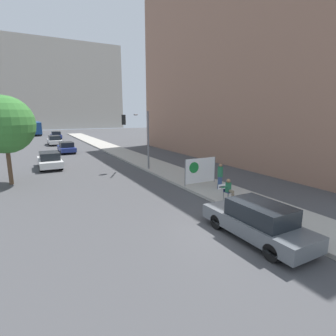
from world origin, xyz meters
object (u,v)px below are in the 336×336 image
jogger_on_sidewalk (220,176)px  car_on_road_midblock (67,147)px  city_bus_on_road (35,127)px  protest_banner (200,170)px  street_tree_near_curb (4,125)px  car_on_road_distant (55,140)px  car_on_road_far_lane (56,135)px  traffic_light_pole (138,131)px  parked_car_curbside (257,221)px  seated_protester (229,189)px  car_on_road_nearest (50,160)px

jogger_on_sidewalk → car_on_road_midblock: bearing=-76.0°
city_bus_on_road → protest_banner: bearing=-81.6°
jogger_on_sidewalk → street_tree_near_curb: size_ratio=0.27×
car_on_road_distant → car_on_road_far_lane: car_on_road_distant is taller
protest_banner → street_tree_near_curb: 13.74m
traffic_light_pole → city_bus_on_road: traffic_light_pole is taller
parked_car_curbside → protest_banner: bearing=71.4°
seated_protester → parked_car_curbside: parked_car_curbside is taller
protest_banner → city_bus_on_road: (-8.26, 56.00, 0.61)m
parked_car_curbside → car_on_road_distant: 39.04m
car_on_road_far_lane → jogger_on_sidewalk: bearing=-83.0°
traffic_light_pole → car_on_road_midblock: 15.32m
traffic_light_pole → car_on_road_midblock: (-4.10, 14.49, -2.81)m
seated_protester → city_bus_on_road: bearing=98.0°
seated_protester → parked_car_curbside: 4.21m
jogger_on_sidewalk → parked_car_curbside: 6.59m
protest_banner → car_on_road_midblock: protest_banner is taller
car_on_road_far_lane → protest_banner: bearing=-83.3°
car_on_road_midblock → car_on_road_far_lane: 20.99m
seated_protester → parked_car_curbside: (-1.85, -3.78, -0.08)m
car_on_road_distant → seated_protester: bearing=-80.9°
jogger_on_sidewalk → traffic_light_pole: (-2.16, 8.37, 2.49)m
jogger_on_sidewalk → traffic_light_pole: 9.00m
protest_banner → car_on_road_midblock: 22.07m
car_on_road_nearest → city_bus_on_road: city_bus_on_road is taller
seated_protester → jogger_on_sidewalk: 2.39m
car_on_road_far_lane → traffic_light_pole: bearing=-84.8°
traffic_light_pole → car_on_road_distant: (-4.57, 24.60, -2.76)m
jogger_on_sidewalk → car_on_road_distant: size_ratio=0.35×
car_on_road_midblock → city_bus_on_road: size_ratio=0.37×
seated_protester → protest_banner: (0.67, 3.69, 0.29)m
car_on_road_distant → parked_car_curbside: bearing=-84.5°
protest_banner → car_on_road_far_lane: bearing=96.7°
traffic_light_pole → car_on_road_nearest: 8.90m
parked_car_curbside → seated_protester: bearing=63.9°
protest_banner → street_tree_near_curb: (-11.48, 6.90, 3.07)m
city_bus_on_road → street_tree_near_curb: 49.26m
jogger_on_sidewalk → city_bus_on_road: size_ratio=0.14×
city_bus_on_road → jogger_on_sidewalk: bearing=-81.4°
traffic_light_pole → car_on_road_midblock: size_ratio=1.15×
car_on_road_distant → city_bus_on_road: city_bus_on_road is taller
parked_car_curbside → car_on_road_midblock: parked_car_curbside is taller
seated_protester → car_on_road_nearest: size_ratio=0.27×
jogger_on_sidewalk → car_on_road_far_lane: 44.17m
jogger_on_sidewalk → car_on_road_distant: jogger_on_sidewalk is taller
street_tree_near_curb → city_bus_on_road: bearing=86.2°
parked_car_curbside → car_on_road_far_lane: 49.78m
parked_car_curbside → car_on_road_midblock: size_ratio=1.09×
car_on_road_nearest → car_on_road_midblock: 9.89m
car_on_road_midblock → car_on_road_distant: size_ratio=0.92×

